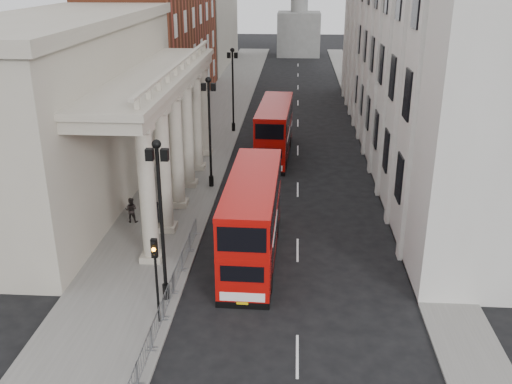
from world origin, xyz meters
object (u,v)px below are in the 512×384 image
lamp_post_north (233,84)px  pedestrian_c (180,174)px  pedestrian_b (131,210)px  bus_near (253,217)px  bus_far (275,129)px  lamp_post_south (161,211)px  traffic_light (155,265)px  pedestrian_a (158,215)px  lamp_post_mid (210,125)px

lamp_post_north → pedestrian_c: 16.53m
lamp_post_north → pedestrian_b: lamp_post_north is taller
lamp_post_north → bus_near: size_ratio=0.74×
pedestrian_b → pedestrian_c: pedestrian_c is taller
bus_far → pedestrian_c: size_ratio=6.20×
pedestrian_b → pedestrian_c: 7.31m
lamp_post_south → traffic_light: lamp_post_south is taller
lamp_post_north → bus_far: size_ratio=0.76×
traffic_light → bus_near: bearing=61.1°
traffic_light → pedestrian_a: (-2.41, 10.21, -2.09)m
bus_near → bus_far: bearing=89.4°
lamp_post_mid → lamp_post_north: same height
lamp_post_north → pedestrian_a: 24.23m
traffic_light → pedestrian_b: 12.09m
bus_near → pedestrian_c: 12.90m
traffic_light → pedestrian_b: (-4.36, 11.07, -2.14)m
pedestrian_c → lamp_post_north: bearing=95.4°
lamp_post_north → traffic_light: (0.10, -34.02, -1.80)m
lamp_post_south → pedestrian_b: bearing=115.2°
lamp_post_mid → bus_far: (4.50, 8.31, -2.46)m
traffic_light → bus_far: bearing=80.5°
bus_far → pedestrian_a: bus_far is taller
pedestrian_c → lamp_post_mid: bearing=11.2°
bus_far → pedestrian_c: 10.81m
lamp_post_south → lamp_post_mid: same height
lamp_post_mid → pedestrian_c: lamp_post_mid is taller
bus_near → bus_far: 19.29m
bus_near → pedestrian_b: 9.31m
lamp_post_mid → traffic_light: bearing=-89.7°
lamp_post_mid → lamp_post_north: (0.00, 16.00, 0.00)m
lamp_post_mid → pedestrian_b: 9.06m
pedestrian_a → pedestrian_b: bearing=143.6°
lamp_post_north → lamp_post_mid: bearing=-90.0°
lamp_post_north → traffic_light: lamp_post_north is taller
lamp_post_mid → bus_near: 11.91m
bus_far → lamp_post_mid: bearing=-116.1°
lamp_post_north → pedestrian_c: lamp_post_north is taller
traffic_light → pedestrian_c: bearing=97.9°
lamp_post_south → bus_far: size_ratio=0.76×
lamp_post_north → lamp_post_south: bearing=-90.0°
bus_far → pedestrian_b: 17.66m
lamp_post_north → bus_far: 9.24m
bus_far → pedestrian_c: (-6.91, -8.19, -1.44)m
lamp_post_south → pedestrian_c: (-2.41, 16.12, -3.91)m
lamp_post_mid → traffic_light: 18.11m
bus_near → pedestrian_b: size_ratio=6.66×
traffic_light → bus_far: (4.40, 26.33, -0.66)m
lamp_post_south → pedestrian_b: size_ratio=4.94×
pedestrian_a → lamp_post_mid: bearing=60.8°
bus_far → pedestrian_b: size_ratio=6.49×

